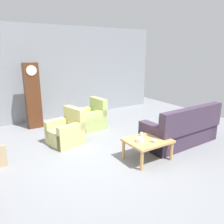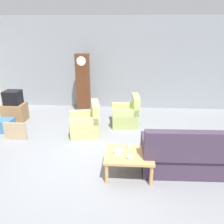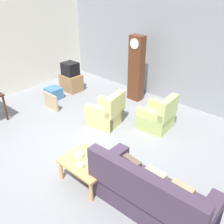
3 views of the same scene
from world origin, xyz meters
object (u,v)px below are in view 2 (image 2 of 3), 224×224
(couch_floral, at_px, (194,156))
(tv_crt, at_px, (13,97))
(coffee_table_wood, at_px, (129,157))
(bowl_white_stacked, at_px, (118,152))
(bowl_shallow_green, at_px, (130,157))
(cup_white_porcelain, at_px, (149,155))
(tv_stand_cabinet, at_px, (15,112))
(armchair_olive_near, at_px, (86,124))
(storage_box_blue, at_px, (5,125))
(framed_picture_leaning, at_px, (15,131))
(armchair_olive_far, at_px, (127,115))
(cup_blue_rimmed, at_px, (130,146))
(grandfather_clock, at_px, (83,84))

(couch_floral, xyz_separation_m, tv_crt, (-4.95, 2.45, 0.42))
(coffee_table_wood, distance_m, bowl_white_stacked, 0.25)
(coffee_table_wood, xyz_separation_m, bowl_shallow_green, (0.02, -0.18, 0.09))
(cup_white_porcelain, bearing_deg, tv_stand_cabinet, 145.65)
(armchair_olive_near, distance_m, tv_stand_cabinet, 2.57)
(storage_box_blue, height_order, cup_white_porcelain, cup_white_porcelain)
(framed_picture_leaning, height_order, bowl_shallow_green, bowl_shallow_green)
(bowl_white_stacked, height_order, bowl_shallow_green, bowl_white_stacked)
(cup_white_porcelain, bearing_deg, bowl_white_stacked, 171.02)
(armchair_olive_far, bearing_deg, tv_stand_cabinet, 178.57)
(tv_stand_cabinet, distance_m, bowl_shallow_green, 4.62)
(cup_blue_rimmed, bearing_deg, couch_floral, -1.83)
(tv_crt, xyz_separation_m, cup_blue_rimmed, (3.64, -2.41, -0.26))
(bowl_white_stacked, bearing_deg, armchair_olive_near, 118.31)
(tv_stand_cabinet, bearing_deg, storage_box_blue, -84.52)
(tv_stand_cabinet, xyz_separation_m, cup_blue_rimmed, (3.64, -2.41, 0.23))
(framed_picture_leaning, bearing_deg, storage_box_blue, 137.64)
(coffee_table_wood, xyz_separation_m, cup_blue_rimmed, (0.01, 0.23, 0.11))
(framed_picture_leaning, xyz_separation_m, cup_blue_rimmed, (3.03, -1.11, 0.27))
(framed_picture_leaning, bearing_deg, grandfather_clock, 57.17)
(grandfather_clock, distance_m, cup_blue_rimmed, 3.72)
(armchair_olive_far, relative_size, bowl_white_stacked, 5.01)
(armchair_olive_near, height_order, storage_box_blue, armchair_olive_near)
(cup_white_porcelain, distance_m, bowl_white_stacked, 0.61)
(cup_white_porcelain, distance_m, cup_blue_rimmed, 0.50)
(grandfather_clock, bearing_deg, storage_box_blue, -138.77)
(armchair_olive_near, relative_size, cup_blue_rimmed, 10.20)
(armchair_olive_far, bearing_deg, couch_floral, -59.29)
(bowl_shallow_green, bearing_deg, couch_floral, 16.00)
(framed_picture_leaning, relative_size, cup_white_porcelain, 6.98)
(bowl_white_stacked, bearing_deg, grandfather_clock, 110.93)
(tv_stand_cabinet, bearing_deg, tv_crt, 0.00)
(tv_crt, distance_m, bowl_white_stacked, 4.33)
(armchair_olive_near, relative_size, tv_crt, 1.94)
(couch_floral, xyz_separation_m, grandfather_clock, (-2.90, 3.37, 0.66))
(coffee_table_wood, relative_size, cup_white_porcelain, 11.17)
(tv_crt, relative_size, framed_picture_leaning, 0.80)
(cup_blue_rimmed, bearing_deg, bowl_white_stacked, -134.09)
(storage_box_blue, height_order, bowl_shallow_green, bowl_shallow_green)
(couch_floral, relative_size, armchair_olive_near, 2.29)
(tv_crt, bearing_deg, armchair_olive_near, -18.88)
(grandfather_clock, bearing_deg, bowl_white_stacked, -69.07)
(armchair_olive_near, xyz_separation_m, armchair_olive_far, (1.11, 0.74, 0.00))
(grandfather_clock, relative_size, cup_blue_rimmed, 22.16)
(bowl_white_stacked, bearing_deg, armchair_olive_far, 87.01)
(tv_crt, relative_size, bowl_shallow_green, 3.25)
(cup_white_porcelain, bearing_deg, grandfather_clock, 118.24)
(grandfather_clock, relative_size, storage_box_blue, 4.45)
(coffee_table_wood, distance_m, bowl_shallow_green, 0.20)
(cup_white_porcelain, height_order, bowl_shallow_green, cup_white_porcelain)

